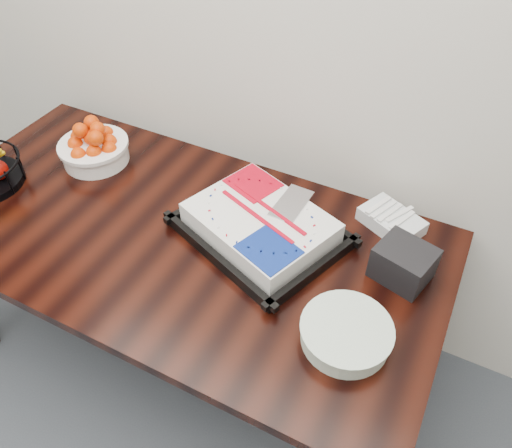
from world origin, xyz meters
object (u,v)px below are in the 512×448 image
at_px(cake_tray, 260,226).
at_px(napkin_box, 403,263).
at_px(tangerine_bowl, 93,145).
at_px(plate_stack, 346,334).
at_px(table, 176,248).

distance_m(cake_tray, napkin_box, 0.46).
height_order(tangerine_bowl, napkin_box, tangerine_bowl).
bearing_deg(plate_stack, tangerine_bowl, 163.77).
bearing_deg(table, tangerine_bowl, 158.42).
xyz_separation_m(table, napkin_box, (0.73, 0.15, 0.14)).
relative_size(plate_stack, napkin_box, 1.57).
distance_m(tangerine_bowl, plate_stack, 1.18).
distance_m(cake_tray, tangerine_bowl, 0.75).
height_order(table, plate_stack, plate_stack).
height_order(table, tangerine_bowl, tangerine_bowl).
height_order(cake_tray, napkin_box, napkin_box).
height_order(table, napkin_box, napkin_box).
relative_size(table, cake_tray, 3.00).
height_order(table, cake_tray, cake_tray).
bearing_deg(plate_stack, table, 167.87).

